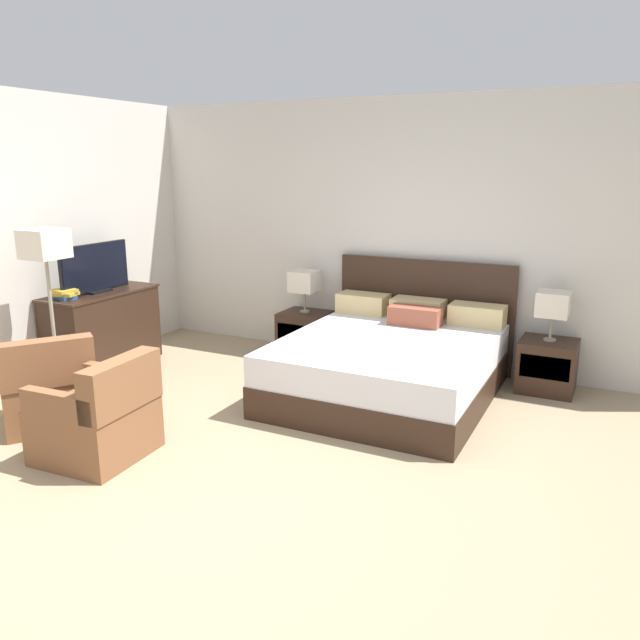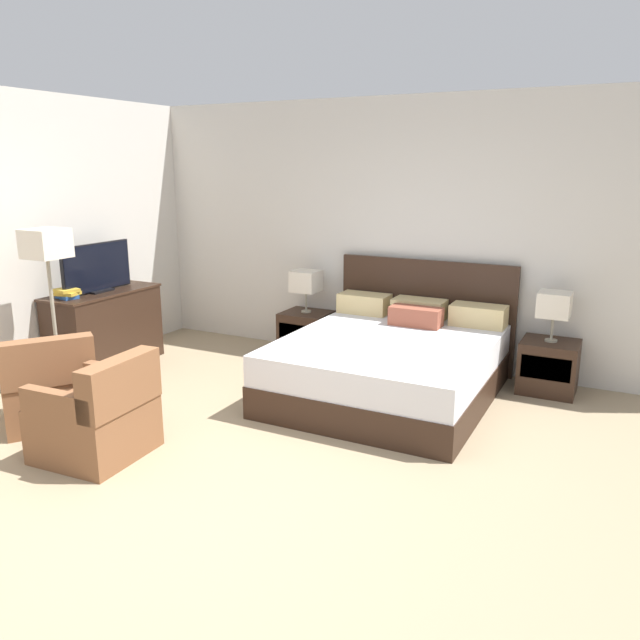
# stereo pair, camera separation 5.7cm
# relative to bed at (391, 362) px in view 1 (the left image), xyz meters

# --- Properties ---
(ground_plane) EXTENTS (9.87, 9.87, 0.00)m
(ground_plane) POSITION_rel_bed_xyz_m (-0.40, -2.28, -0.30)
(ground_plane) COLOR #998466
(wall_back) EXTENTS (6.88, 0.06, 2.72)m
(wall_back) POSITION_rel_bed_xyz_m (-0.40, 1.04, 1.05)
(wall_back) COLOR beige
(wall_back) RESTS_ON ground
(wall_left) EXTENTS (0.06, 5.09, 2.72)m
(wall_left) POSITION_rel_bed_xyz_m (-3.27, -0.93, 1.05)
(wall_left) COLOR beige
(wall_left) RESTS_ON ground
(bed) EXTENTS (1.83, 2.07, 1.11)m
(bed) POSITION_rel_bed_xyz_m (0.00, 0.00, 0.00)
(bed) COLOR #332116
(bed) RESTS_ON ground
(nightstand_left) EXTENTS (0.50, 0.46, 0.48)m
(nightstand_left) POSITION_rel_bed_xyz_m (-1.27, 0.72, -0.06)
(nightstand_left) COLOR #332116
(nightstand_left) RESTS_ON ground
(nightstand_right) EXTENTS (0.50, 0.46, 0.48)m
(nightstand_right) POSITION_rel_bed_xyz_m (1.27, 0.72, -0.06)
(nightstand_right) COLOR #332116
(nightstand_right) RESTS_ON ground
(table_lamp_left) EXTENTS (0.28, 0.28, 0.46)m
(table_lamp_left) POSITION_rel_bed_xyz_m (-1.27, 0.72, 0.52)
(table_lamp_left) COLOR gray
(table_lamp_left) RESTS_ON nightstand_left
(table_lamp_right) EXTENTS (0.28, 0.28, 0.46)m
(table_lamp_right) POSITION_rel_bed_xyz_m (1.27, 0.72, 0.52)
(table_lamp_right) COLOR gray
(table_lamp_right) RESTS_ON nightstand_right
(dresser) EXTENTS (0.53, 1.20, 0.80)m
(dresser) POSITION_rel_bed_xyz_m (-2.95, -0.56, 0.11)
(dresser) COLOR #332116
(dresser) RESTS_ON ground
(tv) EXTENTS (0.18, 0.86, 0.49)m
(tv) POSITION_rel_bed_xyz_m (-2.95, -0.59, 0.73)
(tv) COLOR black
(tv) RESTS_ON dresser
(book_red_cover) EXTENTS (0.22, 0.18, 0.03)m
(book_red_cover) POSITION_rel_bed_xyz_m (-2.96, -0.98, 0.51)
(book_red_cover) COLOR #234C8E
(book_red_cover) RESTS_ON dresser
(book_blue_cover) EXTENTS (0.24, 0.20, 0.03)m
(book_blue_cover) POSITION_rel_bed_xyz_m (-2.96, -0.98, 0.54)
(book_blue_cover) COLOR gold
(book_blue_cover) RESTS_ON book_red_cover
(book_small_top) EXTENTS (0.24, 0.22, 0.03)m
(book_small_top) POSITION_rel_bed_xyz_m (-2.96, -0.98, 0.57)
(book_small_top) COLOR gold
(book_small_top) RESTS_ON book_blue_cover
(armchair_by_window) EXTENTS (0.96, 0.95, 0.76)m
(armchair_by_window) POSITION_rel_bed_xyz_m (-2.24, -1.86, -0.02)
(armchair_by_window) COLOR brown
(armchair_by_window) RESTS_ON ground
(armchair_companion) EXTENTS (0.73, 0.72, 0.76)m
(armchair_companion) POSITION_rel_bed_xyz_m (-1.43, -2.12, -0.02)
(armchair_companion) COLOR brown
(armchair_companion) RESTS_ON ground
(floor_lamp) EXTENTS (0.32, 0.32, 1.51)m
(floor_lamp) POSITION_rel_bed_xyz_m (-2.71, -1.36, 0.96)
(floor_lamp) COLOR gray
(floor_lamp) RESTS_ON ground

